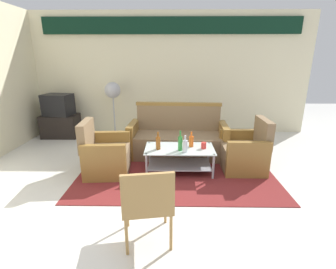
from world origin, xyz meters
TOP-DOWN VIEW (x-y plane):
  - ground_plane at (0.00, 0.00)m, footprint 14.00×14.00m
  - wall_back at (0.00, 3.05)m, footprint 6.52×0.19m
  - rug at (0.09, 0.77)m, footprint 3.09×2.14m
  - couch at (0.13, 1.44)m, footprint 1.83×0.82m
  - armchair_left at (-1.04, 0.67)m, footprint 0.75×0.80m
  - armchair_right at (1.23, 0.84)m, footprint 0.70×0.76m
  - coffee_table at (0.14, 0.71)m, footprint 1.10×0.60m
  - bottle_clear at (0.22, 0.54)m, footprint 0.07×0.07m
  - bottle_orange at (0.33, 0.79)m, footprint 0.07×0.07m
  - bottle_brown at (-0.19, 0.66)m, footprint 0.07×0.07m
  - bottle_green at (0.15, 0.62)m, footprint 0.07×0.07m
  - cup at (0.53, 0.70)m, footprint 0.08×0.08m
  - tv_stand at (-2.58, 2.55)m, footprint 0.80×0.50m
  - television at (-2.58, 2.55)m, footprint 0.66×0.53m
  - pedestal_fan at (-1.32, 2.60)m, footprint 0.36×0.36m
  - wicker_chair at (-0.21, -0.94)m, footprint 0.55×0.55m

SIDE VIEW (x-z plane):
  - ground_plane at x=0.00m, z-range 0.00..0.00m
  - rug at x=0.09m, z-range 0.00..0.01m
  - tv_stand at x=-2.58m, z-range 0.00..0.52m
  - coffee_table at x=0.14m, z-range 0.07..0.47m
  - armchair_left at x=-1.04m, z-range -0.14..0.71m
  - armchair_right at x=1.23m, z-range -0.14..0.71m
  - couch at x=0.13m, z-range -0.16..0.80m
  - cup at x=0.53m, z-range 0.41..0.51m
  - wicker_chair at x=-0.21m, z-range 0.07..0.91m
  - bottle_orange at x=0.33m, z-range 0.38..0.63m
  - bottle_clear at x=0.22m, z-range 0.38..0.64m
  - bottle_brown at x=-0.19m, z-range 0.38..0.66m
  - bottle_green at x=0.15m, z-range 0.37..0.69m
  - television at x=-2.58m, z-range 0.52..1.00m
  - pedestal_fan at x=-1.32m, z-range 0.38..1.65m
  - wall_back at x=0.00m, z-range 0.08..2.88m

